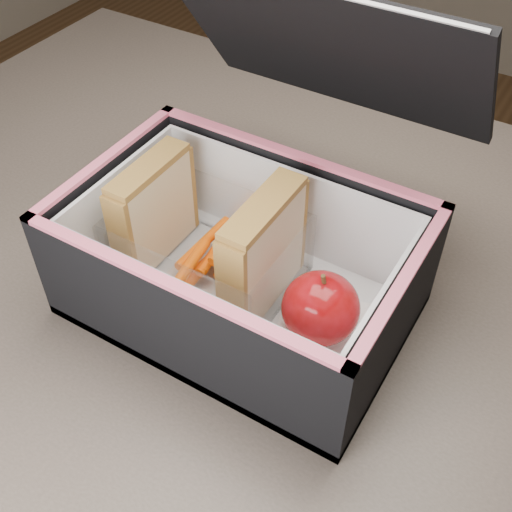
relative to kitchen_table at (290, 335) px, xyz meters
The scene contains 8 objects.
kitchen_table is the anchor object (origin of this frame).
lunch_bag 0.17m from the kitchen_table, 117.68° to the right, with size 0.31×0.32×0.28m.
plastic_tub 0.16m from the kitchen_table, 145.83° to the right, with size 0.17×0.12×0.07m, color white, non-canonical shape.
sandwich_left 0.21m from the kitchen_table, 160.15° to the right, with size 0.03×0.10×0.11m.
sandwich_right 0.17m from the kitchen_table, 100.03° to the right, with size 0.03×0.10×0.11m.
carrot_sticks 0.15m from the kitchen_table, 151.59° to the right, with size 0.05×0.15×0.03m.
paper_napkin 0.14m from the kitchen_table, 44.68° to the right, with size 0.08×0.08×0.01m, color white.
red_apple 0.17m from the kitchen_table, 47.17° to the right, with size 0.09×0.09×0.07m.
Camera 1 is at (0.20, -0.40, 1.23)m, focal length 45.00 mm.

